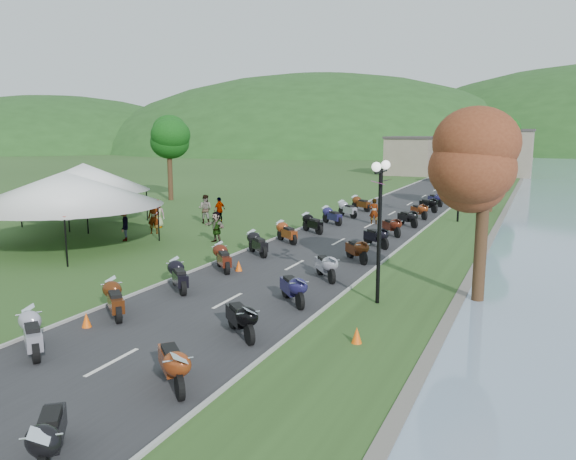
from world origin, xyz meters
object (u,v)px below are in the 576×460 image
at_px(pedestrian_c, 125,241).
at_px(pedestrian_b, 206,223).
at_px(pedestrian_a, 155,234).
at_px(vendor_tent_main, 66,210).

bearing_deg(pedestrian_c, pedestrian_b, 135.67).
bearing_deg(pedestrian_a, pedestrian_c, -116.95).
relative_size(pedestrian_a, pedestrian_c, 0.99).
relative_size(vendor_tent_main, pedestrian_a, 3.53).
height_order(vendor_tent_main, pedestrian_b, vendor_tent_main).
height_order(vendor_tent_main, pedestrian_a, vendor_tent_main).
xyz_separation_m(vendor_tent_main, pedestrian_b, (2.39, 9.59, -2.00)).
bearing_deg(pedestrian_b, pedestrian_c, 72.60).
distance_m(vendor_tent_main, pedestrian_c, 3.60).
bearing_deg(vendor_tent_main, pedestrian_c, 58.48).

